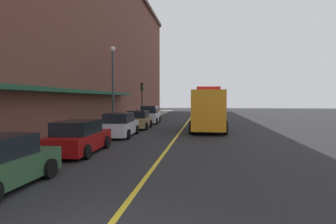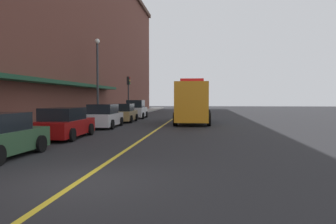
{
  "view_description": "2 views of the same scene",
  "coord_description": "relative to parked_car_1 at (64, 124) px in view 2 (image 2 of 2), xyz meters",
  "views": [
    {
      "loc": [
        1.9,
        -4.81,
        2.57
      ],
      "look_at": [
        -2.32,
        29.17,
        1.08
      ],
      "focal_mm": 31.62,
      "sensor_mm": 36.0,
      "label": 1
    },
    {
      "loc": [
        3.02,
        -7.83,
        2.03
      ],
      "look_at": [
        0.56,
        15.35,
        1.09
      ],
      "focal_mm": 35.87,
      "sensor_mm": 36.0,
      "label": 2
    }
  ],
  "objects": [
    {
      "name": "parked_car_2",
      "position": [
        0.12,
        6.42,
        0.03
      ],
      "size": [
        2.15,
        4.78,
        1.63
      ],
      "rotation": [
        0.0,
        0.0,
        1.61
      ],
      "color": "silver",
      "rests_on": "ground"
    },
    {
      "name": "street_lamp_left",
      "position": [
        -1.92,
        11.37,
        3.66
      ],
      "size": [
        0.44,
        0.44,
        6.94
      ],
      "color": "#33383D",
      "rests_on": "sidewalk_left"
    },
    {
      "name": "parking_meter_0",
      "position": [
        -1.32,
        17.86,
        0.32
      ],
      "size": [
        0.14,
        0.18,
        1.33
      ],
      "color": "#4C4C51",
      "rests_on": "sidewalk_left"
    },
    {
      "name": "parked_car_3",
      "position": [
        0.18,
        11.96,
        0.01
      ],
      "size": [
        2.07,
        4.19,
        1.58
      ],
      "rotation": [
        0.0,
        0.0,
        1.6
      ],
      "color": "#A5844C",
      "rests_on": "ground"
    },
    {
      "name": "parking_meter_1",
      "position": [
        -1.32,
        15.72,
        0.32
      ],
      "size": [
        0.14,
        0.18,
        1.33
      ],
      "color": "#4C4C51",
      "rests_on": "sidewalk_left"
    },
    {
      "name": "brick_building_left",
      "position": [
        -8.53,
        15.45,
        8.24
      ],
      "size": [
        11.5,
        64.0,
        17.95
      ],
      "color": "brown",
      "rests_on": "ground"
    },
    {
      "name": "parked_car_1",
      "position": [
        0.0,
        0.0,
        0.0
      ],
      "size": [
        2.11,
        4.64,
        1.56
      ],
      "rotation": [
        0.0,
        0.0,
        1.6
      ],
      "color": "maroon",
      "rests_on": "ground"
    },
    {
      "name": "lane_center_stripe",
      "position": [
        4.03,
        16.45,
        -0.73
      ],
      "size": [
        0.16,
        70.0,
        0.01
      ],
      "primitive_type": "cube",
      "color": "gold",
      "rests_on": "ground"
    },
    {
      "name": "traffic_light_near",
      "position": [
        -1.25,
        20.21,
        2.42
      ],
      "size": [
        0.38,
        0.36,
        4.3
      ],
      "color": "#232326",
      "rests_on": "sidewalk_left"
    },
    {
      "name": "ground_plane",
      "position": [
        4.03,
        16.45,
        -0.74
      ],
      "size": [
        112.0,
        112.0,
        0.0
      ],
      "primitive_type": "plane",
      "color": "#232326"
    },
    {
      "name": "parked_car_4",
      "position": [
        0.14,
        17.58,
        0.13
      ],
      "size": [
        2.09,
        4.24,
        1.87
      ],
      "rotation": [
        0.0,
        0.0,
        1.61
      ],
      "color": "silver",
      "rests_on": "ground"
    },
    {
      "name": "utility_truck",
      "position": [
        6.24,
        11.44,
        0.92
      ],
      "size": [
        2.83,
        8.83,
        3.48
      ],
      "rotation": [
        0.0,
        0.0,
        -1.58
      ],
      "color": "orange",
      "rests_on": "ground"
    },
    {
      "name": "sidewalk_left",
      "position": [
        -2.17,
        16.45,
        -0.66
      ],
      "size": [
        2.4,
        70.0,
        0.15
      ],
      "primitive_type": "cube",
      "color": "gray",
      "rests_on": "ground"
    }
  ]
}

